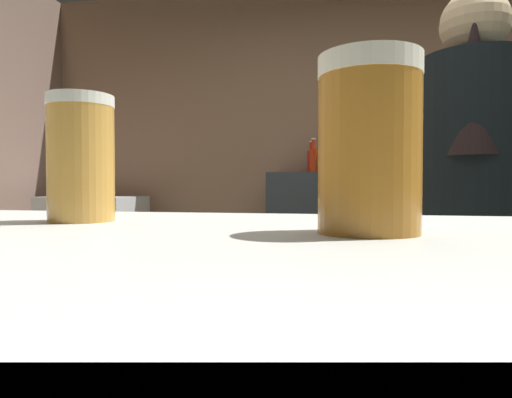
{
  "coord_description": "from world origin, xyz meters",
  "views": [
    {
      "loc": [
        -0.06,
        -1.42,
        1.08
      ],
      "look_at": [
        -0.2,
        -0.75,
        1.07
      ],
      "focal_mm": 31.45,
      "sensor_mm": 36.0,
      "label": 1
    }
  ],
  "objects": [
    {
      "name": "wall_back",
      "position": [
        0.0,
        2.2,
        1.35
      ],
      "size": [
        5.2,
        0.1,
        2.7
      ],
      "primitive_type": "cube",
      "color": "#9A755A",
      "rests_on": "ground"
    },
    {
      "name": "prep_counter",
      "position": [
        0.35,
        0.63,
        0.45
      ],
      "size": [
        2.1,
        0.6,
        0.91
      ],
      "primitive_type": "cube",
      "color": "brown",
      "rests_on": "ground"
    },
    {
      "name": "back_shelf",
      "position": [
        -0.15,
        1.92,
        0.59
      ],
      "size": [
        0.97,
        0.36,
        1.19
      ],
      "primitive_type": "cube",
      "color": "#313A40",
      "rests_on": "ground"
    },
    {
      "name": "mini_fridge",
      "position": [
        -2.01,
        1.75,
        0.5
      ],
      "size": [
        0.69,
        0.58,
        1.01
      ],
      "color": "white",
      "rests_on": "ground"
    },
    {
      "name": "bartender",
      "position": [
        0.34,
        0.17,
        1.0
      ],
      "size": [
        0.49,
        0.55,
        1.73
      ],
      "rotation": [
        0.0,
        0.0,
        1.31
      ],
      "color": "#26363F",
      "rests_on": "ground"
    },
    {
      "name": "mixing_bowl",
      "position": [
        0.01,
        0.56,
        0.93
      ],
      "size": [
        0.17,
        0.17,
        0.05
      ],
      "primitive_type": "cylinder",
      "color": "slate",
      "rests_on": "prep_counter"
    },
    {
      "name": "pint_glass_near",
      "position": [
        -0.04,
        -1.04,
        1.12
      ],
      "size": [
        0.08,
        0.08,
        0.15
      ],
      "color": "#B47326",
      "rests_on": "bar_counter"
    },
    {
      "name": "pint_glass_far",
      "position": [
        -0.35,
        -0.97,
        1.12
      ],
      "size": [
        0.07,
        0.07,
        0.14
      ],
      "color": "gold",
      "rests_on": "bar_counter"
    },
    {
      "name": "bottle_soy",
      "position": [
        -0.2,
        1.96,
        1.28
      ],
      "size": [
        0.07,
        0.07,
        0.24
      ],
      "color": "#4E7D2E",
      "rests_on": "back_shelf"
    },
    {
      "name": "bottle_olive_oil",
      "position": [
        -0.31,
        1.86,
        1.28
      ],
      "size": [
        0.06,
        0.06,
        0.25
      ],
      "color": "#B52D0F",
      "rests_on": "back_shelf"
    },
    {
      "name": "bottle_hot_sauce",
      "position": [
        -0.33,
        1.99,
        1.28
      ],
      "size": [
        0.07,
        0.07,
        0.24
      ],
      "color": "red",
      "rests_on": "back_shelf"
    }
  ]
}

